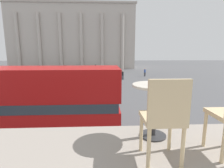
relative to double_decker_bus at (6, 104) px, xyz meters
The scene contains 10 objects.
double_decker_bus is the anchor object (origin of this frame).
cafe_dining_table 8.82m from the double_decker_bus, 49.27° to the right, with size 0.60×0.60×0.73m.
cafe_chair_0 9.22m from the double_decker_bus, 52.10° to the right, with size 0.40×0.40×0.91m.
plaza_building_left 48.36m from the double_decker_bus, 94.70° to the left, with size 36.53×13.23×18.49m.
traffic_light_near 5.27m from the double_decker_bus, 66.01° to the left, with size 0.42×0.24×3.64m.
traffic_light_mid 13.33m from the double_decker_bus, 72.27° to the left, with size 0.42×0.24×3.37m.
pedestrian_olive 15.36m from the double_decker_bus, 72.94° to the left, with size 0.32×0.32×1.74m.
pedestrian_black 23.69m from the double_decker_bus, 69.17° to the left, with size 0.32×0.32×1.63m.
pedestrian_grey 18.02m from the double_decker_bus, 89.95° to the left, with size 0.32×0.32×1.70m.
pedestrian_blue 29.52m from the double_decker_bus, 62.96° to the left, with size 0.32×0.32×1.63m.
Camera 1 is at (0.60, -2.58, 4.89)m, focal length 28.00 mm.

